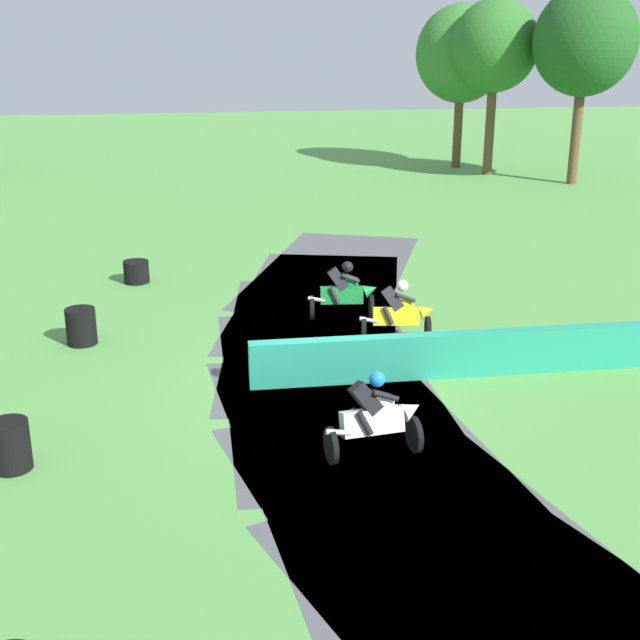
{
  "coord_description": "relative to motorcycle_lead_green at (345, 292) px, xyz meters",
  "views": [
    {
      "loc": [
        -2.63,
        -14.62,
        6.39
      ],
      "look_at": [
        0.06,
        1.14,
        0.9
      ],
      "focal_mm": 46.8,
      "sensor_mm": 36.0,
      "label": 1
    }
  ],
  "objects": [
    {
      "name": "track_asphalt",
      "position": [
        -0.43,
        -3.74,
        -0.65
      ],
      "size": [
        7.42,
        25.74,
        0.01
      ],
      "color": "#515156",
      "rests_on": "ground"
    },
    {
      "name": "tree_far_right",
      "position": [
        13.84,
        16.88,
        5.44
      ],
      "size": [
        4.43,
        4.43,
        8.46
      ],
      "color": "brown",
      "rests_on": "ground"
    },
    {
      "name": "tire_stack_mid_b",
      "position": [
        -6.49,
        -6.21,
        -0.26
      ],
      "size": [
        0.61,
        0.61,
        0.8
      ],
      "color": "black",
      "rests_on": "ground"
    },
    {
      "name": "motorcycle_chase_yellow",
      "position": [
        0.88,
        -1.68,
        -0.02
      ],
      "size": [
        1.71,
        0.98,
        1.43
      ],
      "color": "black",
      "rests_on": "ground"
    },
    {
      "name": "ground_plane",
      "position": [
        -1.09,
        -3.73,
        -0.66
      ],
      "size": [
        120.0,
        120.0,
        0.0
      ],
      "primitive_type": "plane",
      "color": "#569947"
    },
    {
      "name": "tire_stack_mid_a",
      "position": [
        -5.97,
        -0.69,
        -0.26
      ],
      "size": [
        0.65,
        0.65,
        0.8
      ],
      "color": "black",
      "rests_on": "ground"
    },
    {
      "name": "motorcycle_trailing_white",
      "position": [
        -0.83,
        -6.66,
        -0.02
      ],
      "size": [
        1.68,
        0.9,
        1.43
      ],
      "color": "black",
      "rests_on": "ground"
    },
    {
      "name": "tree_behind_barrier",
      "position": [
        11.01,
        20.05,
        5.22
      ],
      "size": [
        4.01,
        4.01,
        8.02
      ],
      "color": "brown",
      "rests_on": "ground"
    },
    {
      "name": "motorcycle_lead_green",
      "position": [
        0.0,
        0.0,
        0.0
      ],
      "size": [
        1.71,
        0.86,
        1.43
      ],
      "color": "black",
      "rests_on": "ground"
    },
    {
      "name": "tire_stack_near",
      "position": [
        -4.97,
        3.96,
        -0.36
      ],
      "size": [
        0.68,
        0.68,
        0.6
      ],
      "color": "black",
      "rests_on": "ground"
    },
    {
      "name": "tree_far_left",
      "position": [
        10.26,
        22.48,
        4.83
      ],
      "size": [
        4.47,
        4.47,
        7.86
      ],
      "color": "brown",
      "rests_on": "ground"
    },
    {
      "name": "safety_barrier",
      "position": [
        4.44,
        -3.85,
        -0.21
      ],
      "size": [
        14.07,
        0.62,
        0.9
      ],
      "primitive_type": "cube",
      "rotation": [
        0.0,
        0.0,
        4.69
      ],
      "color": "#239375",
      "rests_on": "ground"
    }
  ]
}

